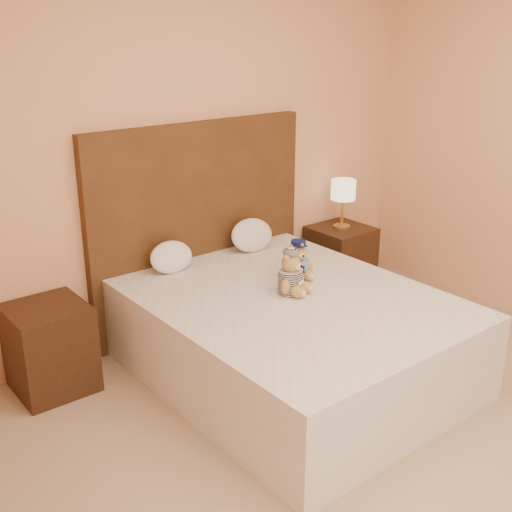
{
  "coord_description": "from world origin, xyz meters",
  "views": [
    {
      "loc": [
        -2.43,
        -1.49,
        2.15
      ],
      "look_at": [
        -0.09,
        1.45,
        0.76
      ],
      "focal_mm": 45.0,
      "sensor_mm": 36.0,
      "label": 1
    }
  ],
  "objects_px": {
    "teddy_prisoner": "(291,272)",
    "pillow_right": "(252,234)",
    "nightstand_left": "(50,348)",
    "lamp": "(343,192)",
    "teddy_police": "(298,259)",
    "nightstand_right": "(340,259)",
    "pillow_left": "(171,256)",
    "bed": "(291,336)"
  },
  "relations": [
    {
      "from": "pillow_left",
      "to": "teddy_prisoner",
      "type": "bearing_deg",
      "value": -63.35
    },
    {
      "from": "pillow_left",
      "to": "nightstand_right",
      "type": "bearing_deg",
      "value": -1.07
    },
    {
      "from": "bed",
      "to": "pillow_left",
      "type": "distance_m",
      "value": 0.98
    },
    {
      "from": "nightstand_right",
      "to": "pillow_right",
      "type": "distance_m",
      "value": 1.0
    },
    {
      "from": "nightstand_right",
      "to": "teddy_police",
      "type": "relative_size",
      "value": 2.15
    },
    {
      "from": "nightstand_left",
      "to": "lamp",
      "type": "bearing_deg",
      "value": 0.0
    },
    {
      "from": "teddy_police",
      "to": "teddy_prisoner",
      "type": "xyz_separation_m",
      "value": [
        -0.2,
        -0.16,
        0.01
      ]
    },
    {
      "from": "teddy_prisoner",
      "to": "pillow_right",
      "type": "relative_size",
      "value": 0.76
    },
    {
      "from": "bed",
      "to": "pillow_right",
      "type": "distance_m",
      "value": 0.98
    },
    {
      "from": "pillow_left",
      "to": "bed",
      "type": "bearing_deg",
      "value": -66.88
    },
    {
      "from": "nightstand_left",
      "to": "pillow_left",
      "type": "height_order",
      "value": "pillow_left"
    },
    {
      "from": "teddy_police",
      "to": "bed",
      "type": "bearing_deg",
      "value": -128.08
    },
    {
      "from": "bed",
      "to": "nightstand_right",
      "type": "relative_size",
      "value": 3.64
    },
    {
      "from": "lamp",
      "to": "pillow_left",
      "type": "height_order",
      "value": "lamp"
    },
    {
      "from": "bed",
      "to": "lamp",
      "type": "height_order",
      "value": "lamp"
    },
    {
      "from": "nightstand_left",
      "to": "pillow_right",
      "type": "relative_size",
      "value": 1.54
    },
    {
      "from": "lamp",
      "to": "teddy_prisoner",
      "type": "height_order",
      "value": "lamp"
    },
    {
      "from": "lamp",
      "to": "pillow_left",
      "type": "bearing_deg",
      "value": 178.93
    },
    {
      "from": "nightstand_left",
      "to": "pillow_left",
      "type": "bearing_deg",
      "value": 1.92
    },
    {
      "from": "nightstand_right",
      "to": "lamp",
      "type": "distance_m",
      "value": 0.57
    },
    {
      "from": "nightstand_left",
      "to": "pillow_right",
      "type": "height_order",
      "value": "pillow_right"
    },
    {
      "from": "nightstand_right",
      "to": "lamp",
      "type": "height_order",
      "value": "lamp"
    },
    {
      "from": "lamp",
      "to": "pillow_left",
      "type": "xyz_separation_m",
      "value": [
        -1.6,
        0.03,
        -0.19
      ]
    },
    {
      "from": "pillow_left",
      "to": "pillow_right",
      "type": "height_order",
      "value": "pillow_right"
    },
    {
      "from": "teddy_prisoner",
      "to": "pillow_right",
      "type": "bearing_deg",
      "value": 50.85
    },
    {
      "from": "pillow_left",
      "to": "pillow_right",
      "type": "xyz_separation_m",
      "value": [
        0.69,
        0.0,
        0.01
      ]
    },
    {
      "from": "lamp",
      "to": "bed",
      "type": "bearing_deg",
      "value": -147.38
    },
    {
      "from": "bed",
      "to": "nightstand_left",
      "type": "relative_size",
      "value": 3.64
    },
    {
      "from": "nightstand_right",
      "to": "lamp",
      "type": "relative_size",
      "value": 1.38
    },
    {
      "from": "bed",
      "to": "pillow_left",
      "type": "bearing_deg",
      "value": 113.12
    },
    {
      "from": "teddy_prisoner",
      "to": "pillow_right",
      "type": "distance_m",
      "value": 0.83
    },
    {
      "from": "nightstand_left",
      "to": "nightstand_right",
      "type": "xyz_separation_m",
      "value": [
        2.5,
        0.0,
        0.0
      ]
    },
    {
      "from": "bed",
      "to": "teddy_police",
      "type": "distance_m",
      "value": 0.51
    },
    {
      "from": "nightstand_right",
      "to": "pillow_left",
      "type": "distance_m",
      "value": 1.65
    },
    {
      "from": "lamp",
      "to": "teddy_prisoner",
      "type": "bearing_deg",
      "value": -148.53
    },
    {
      "from": "nightstand_left",
      "to": "teddy_prisoner",
      "type": "distance_m",
      "value": 1.54
    },
    {
      "from": "bed",
      "to": "pillow_right",
      "type": "xyz_separation_m",
      "value": [
        0.34,
        0.83,
        0.4
      ]
    },
    {
      "from": "nightstand_right",
      "to": "teddy_prisoner",
      "type": "height_order",
      "value": "teddy_prisoner"
    },
    {
      "from": "teddy_police",
      "to": "pillow_right",
      "type": "distance_m",
      "value": 0.63
    },
    {
      "from": "teddy_police",
      "to": "nightstand_left",
      "type": "bearing_deg",
      "value": 168.25
    },
    {
      "from": "nightstand_left",
      "to": "pillow_left",
      "type": "xyz_separation_m",
      "value": [
        0.9,
        0.03,
        0.39
      ]
    },
    {
      "from": "teddy_prisoner",
      "to": "pillow_right",
      "type": "height_order",
      "value": "teddy_prisoner"
    }
  ]
}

